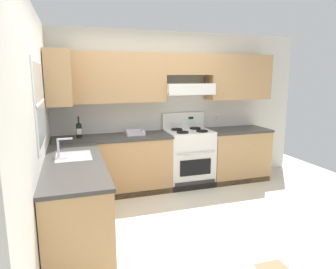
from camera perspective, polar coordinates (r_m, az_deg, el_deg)
name	(u,v)px	position (r m, az deg, el deg)	size (l,w,h in m)	color
ground_plane	(180,222)	(4.01, 2.30, -16.12)	(7.04, 7.04, 0.00)	beige
wall_back	(172,97)	(5.15, 0.77, 7.15)	(4.68, 0.57, 2.55)	silver
wall_left	(38,121)	(3.62, -23.28, 2.42)	(0.47, 4.00, 2.55)	silver
counter_back_run	(164,161)	(4.99, -0.84, -4.99)	(3.60, 0.65, 0.91)	tan
counter_left_run	(76,200)	(3.61, -16.88, -11.75)	(0.63, 1.91, 1.13)	tan
stove	(189,157)	(5.14, 3.93, -4.23)	(0.76, 0.62, 1.20)	white
wine_bottle	(79,129)	(4.74, -16.44, 0.96)	(0.08, 0.09, 0.32)	black
bowl	(135,133)	(4.82, -6.29, 0.24)	(0.28, 0.27, 0.06)	silver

